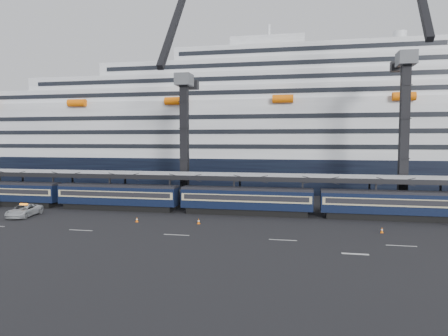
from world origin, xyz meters
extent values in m
plane|color=black|center=(0.00, 0.00, 0.00)|extent=(260.00, 260.00, 0.00)
cube|color=beige|center=(-26.00, -4.00, 0.01)|extent=(3.00, 0.15, 0.02)
cube|color=beige|center=(-14.00, -4.00, 0.01)|extent=(3.00, 0.15, 0.02)
cube|color=beige|center=(-2.00, -4.00, 0.01)|extent=(3.00, 0.15, 0.02)
cube|color=beige|center=(10.00, -4.00, 0.01)|extent=(3.00, 0.15, 0.02)
cube|color=beige|center=(5.00, -8.00, 0.01)|extent=(2.50, 0.40, 0.02)
cube|color=black|center=(-48.00, 10.00, 0.45)|extent=(17.48, 2.40, 0.90)
cube|color=black|center=(-48.00, 10.00, 2.25)|extent=(19.00, 2.80, 2.70)
cube|color=tan|center=(-48.00, 10.00, 2.55)|extent=(18.62, 2.92, 1.05)
cube|color=black|center=(-48.00, 10.00, 2.60)|extent=(17.86, 2.98, 0.70)
cube|color=black|center=(-48.00, 10.00, 3.75)|extent=(19.00, 2.50, 0.35)
cube|color=black|center=(-28.00, 10.00, 0.45)|extent=(17.48, 2.40, 0.90)
cube|color=black|center=(-28.00, 10.00, 2.25)|extent=(19.00, 2.80, 2.70)
cube|color=tan|center=(-28.00, 10.00, 2.55)|extent=(18.62, 2.92, 1.05)
cube|color=black|center=(-28.00, 10.00, 2.60)|extent=(17.86, 2.98, 0.70)
cube|color=black|center=(-28.00, 10.00, 3.75)|extent=(19.00, 2.50, 0.35)
cube|color=black|center=(-8.00, 10.00, 0.45)|extent=(17.48, 2.40, 0.90)
cube|color=black|center=(-8.00, 10.00, 2.25)|extent=(19.00, 2.80, 2.70)
cube|color=tan|center=(-8.00, 10.00, 2.55)|extent=(18.62, 2.92, 1.05)
cube|color=black|center=(-8.00, 10.00, 2.60)|extent=(17.86, 2.98, 0.70)
cube|color=black|center=(-8.00, 10.00, 3.75)|extent=(19.00, 2.50, 0.35)
cube|color=black|center=(12.00, 10.00, 0.45)|extent=(17.48, 2.40, 0.90)
cube|color=black|center=(12.00, 10.00, 2.25)|extent=(19.00, 2.80, 2.70)
cube|color=tan|center=(12.00, 10.00, 2.55)|extent=(18.62, 2.92, 1.05)
cube|color=black|center=(12.00, 10.00, 2.60)|extent=(17.86, 2.98, 0.70)
cube|color=black|center=(12.00, 10.00, 3.75)|extent=(19.00, 2.50, 0.35)
cube|color=#9D9FA5|center=(0.00, 14.00, 5.40)|extent=(130.00, 6.00, 0.25)
cube|color=black|center=(0.00, 11.00, 5.10)|extent=(130.00, 0.25, 0.70)
cube|color=black|center=(0.00, 17.00, 5.10)|extent=(130.00, 0.25, 0.70)
cube|color=black|center=(-50.00, 11.20, 2.70)|extent=(0.25, 0.25, 5.40)
cube|color=black|center=(-50.00, 16.80, 2.70)|extent=(0.25, 0.25, 5.40)
cube|color=black|center=(-40.00, 11.20, 2.70)|extent=(0.25, 0.25, 5.40)
cube|color=black|center=(-40.00, 16.80, 2.70)|extent=(0.25, 0.25, 5.40)
cube|color=black|center=(-30.00, 11.20, 2.70)|extent=(0.25, 0.25, 5.40)
cube|color=black|center=(-30.00, 16.80, 2.70)|extent=(0.25, 0.25, 5.40)
cube|color=black|center=(-20.00, 11.20, 2.70)|extent=(0.25, 0.25, 5.40)
cube|color=black|center=(-20.00, 16.80, 2.70)|extent=(0.25, 0.25, 5.40)
cube|color=black|center=(-10.00, 11.20, 2.70)|extent=(0.25, 0.25, 5.40)
cube|color=black|center=(-10.00, 16.80, 2.70)|extent=(0.25, 0.25, 5.40)
cube|color=black|center=(0.00, 11.20, 2.70)|extent=(0.25, 0.25, 5.40)
cube|color=black|center=(0.00, 16.80, 2.70)|extent=(0.25, 0.25, 5.40)
cube|color=black|center=(10.00, 11.20, 2.70)|extent=(0.25, 0.25, 5.40)
cube|color=black|center=(10.00, 16.80, 2.70)|extent=(0.25, 0.25, 5.40)
cube|color=black|center=(20.00, 16.80, 2.70)|extent=(0.25, 0.25, 5.40)
cube|color=black|center=(0.00, 46.00, 3.50)|extent=(200.00, 28.00, 7.00)
cube|color=silver|center=(0.00, 46.00, 13.00)|extent=(190.00, 26.88, 12.00)
cube|color=silver|center=(0.00, 46.00, 20.50)|extent=(160.00, 24.64, 3.00)
cube|color=black|center=(0.00, 33.63, 20.50)|extent=(153.60, 0.12, 0.90)
cube|color=silver|center=(0.00, 46.00, 23.50)|extent=(124.00, 21.84, 3.00)
cube|color=black|center=(0.00, 35.03, 23.50)|extent=(119.04, 0.12, 0.90)
cube|color=silver|center=(0.00, 46.00, 26.50)|extent=(90.00, 19.04, 3.00)
cube|color=black|center=(0.00, 36.43, 26.50)|extent=(86.40, 0.12, 0.90)
cube|color=silver|center=(0.00, 46.00, 29.50)|extent=(56.00, 16.24, 3.00)
cube|color=black|center=(0.00, 37.83, 29.50)|extent=(53.76, 0.12, 0.90)
cube|color=silver|center=(-8.00, 46.00, 32.00)|extent=(16.00, 12.00, 2.50)
cylinder|color=silver|center=(20.00, 46.00, 32.50)|extent=(2.80, 2.80, 3.00)
cylinder|color=orange|center=(-48.00, 31.96, 18.80)|extent=(4.00, 1.60, 1.60)
cylinder|color=orange|center=(-26.00, 31.96, 18.80)|extent=(4.00, 1.60, 1.60)
cylinder|color=orange|center=(-4.00, 31.96, 18.80)|extent=(4.00, 1.60, 1.60)
cylinder|color=orange|center=(18.00, 31.96, 18.80)|extent=(4.00, 1.60, 1.60)
cube|color=#4C4F54|center=(-20.00, 19.00, 1.00)|extent=(4.50, 4.50, 2.00)
cube|color=black|center=(-20.00, 19.00, 11.00)|extent=(1.30, 1.30, 18.00)
cube|color=#4C4F54|center=(-20.00, 19.00, 21.00)|extent=(2.60, 3.20, 2.00)
cube|color=black|center=(-20.00, 13.21, 27.89)|extent=(0.90, 12.26, 14.37)
cube|color=black|center=(-20.00, 21.52, 21.00)|extent=(0.90, 5.04, 0.90)
cube|color=black|center=(-20.00, 24.04, 20.80)|extent=(2.20, 1.60, 1.60)
cube|color=#4C4F54|center=(15.00, 18.00, 1.00)|extent=(4.50, 4.50, 2.00)
cube|color=black|center=(15.00, 18.00, 12.00)|extent=(1.30, 1.30, 20.00)
cube|color=#4C4F54|center=(15.00, 18.00, 23.00)|extent=(2.60, 3.20, 2.00)
cube|color=black|center=(15.00, 20.80, 23.00)|extent=(0.90, 5.60, 0.90)
cube|color=black|center=(15.00, 23.60, 22.80)|extent=(2.20, 1.60, 1.60)
imported|color=#AAAEB2|center=(-38.60, 2.31, 0.85)|extent=(3.55, 6.40, 1.70)
cube|color=orange|center=(-38.98, 5.04, 0.02)|extent=(0.34, 0.34, 0.04)
cone|color=orange|center=(-38.98, 5.04, 0.36)|extent=(0.29, 0.29, 0.64)
cylinder|color=white|center=(-38.98, 5.04, 0.36)|extent=(0.24, 0.24, 0.11)
cube|color=orange|center=(-21.38, 1.85, 0.02)|extent=(0.35, 0.35, 0.04)
cone|color=orange|center=(-21.38, 1.85, 0.37)|extent=(0.29, 0.29, 0.66)
cylinder|color=white|center=(-21.38, 1.85, 0.37)|extent=(0.25, 0.25, 0.11)
cube|color=orange|center=(-13.08, 2.31, 0.02)|extent=(0.36, 0.36, 0.04)
cone|color=orange|center=(-13.08, 2.31, 0.38)|extent=(0.31, 0.31, 0.69)
cylinder|color=white|center=(-13.08, 2.31, 0.38)|extent=(0.26, 0.26, 0.12)
cube|color=orange|center=(9.15, 1.67, 0.02)|extent=(0.35, 0.35, 0.04)
cone|color=orange|center=(9.15, 1.67, 0.36)|extent=(0.29, 0.29, 0.66)
cylinder|color=white|center=(9.15, 1.67, 0.36)|extent=(0.25, 0.25, 0.11)
camera|label=1|loc=(0.05, -46.85, 10.78)|focal=32.00mm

